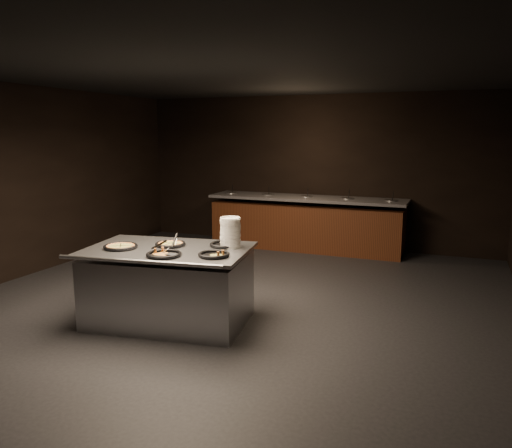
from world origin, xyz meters
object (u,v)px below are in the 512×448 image
object	(u,v)px
pan_veggie_whole	(121,247)
pan_cheese_whole	(170,244)
plate_stack	(230,233)
serving_counter	(169,287)

from	to	relation	value
pan_veggie_whole	pan_cheese_whole	xyz separation A→B (m)	(0.45, 0.33, -0.00)
plate_stack	pan_cheese_whole	bearing A→B (deg)	-164.43
pan_veggie_whole	serving_counter	bearing A→B (deg)	22.77
pan_veggie_whole	pan_cheese_whole	distance (m)	0.56
plate_stack	pan_veggie_whole	distance (m)	1.26
pan_cheese_whole	plate_stack	bearing A→B (deg)	15.57
pan_veggie_whole	pan_cheese_whole	bearing A→B (deg)	36.05
serving_counter	pan_veggie_whole	distance (m)	0.72
serving_counter	pan_veggie_whole	size ratio (longest dim) A/B	5.19
serving_counter	plate_stack	distance (m)	0.95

